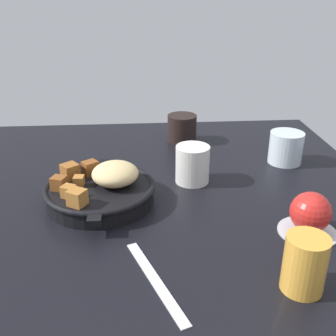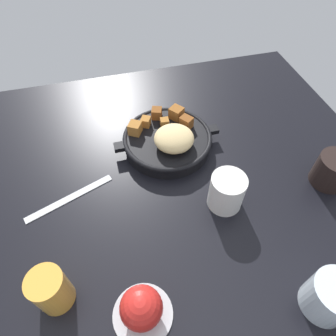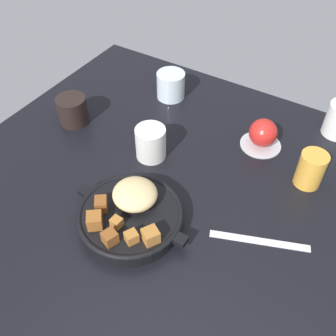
# 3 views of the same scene
# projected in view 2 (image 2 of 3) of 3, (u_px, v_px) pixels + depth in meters

# --- Properties ---
(ground_plane) EXTENTS (0.99, 0.93, 0.02)m
(ground_plane) POSITION_uv_depth(u_px,v_px,m) (177.00, 188.00, 0.68)
(ground_plane) COLOR black
(cast_iron_skillet) EXTENTS (0.26, 0.22, 0.08)m
(cast_iron_skillet) POSITION_uv_depth(u_px,v_px,m) (168.00, 139.00, 0.72)
(cast_iron_skillet) COLOR black
(cast_iron_skillet) RESTS_ON ground_plane
(saucer_plate) EXTENTS (0.10, 0.10, 0.01)m
(saucer_plate) POSITION_uv_depth(u_px,v_px,m) (143.00, 314.00, 0.49)
(saucer_plate) COLOR #B7BABF
(saucer_plate) RESTS_ON ground_plane
(red_apple) EXTENTS (0.07, 0.07, 0.07)m
(red_apple) POSITION_uv_depth(u_px,v_px,m) (141.00, 308.00, 0.47)
(red_apple) COLOR red
(red_apple) RESTS_ON saucer_plate
(butter_knife) EXTENTS (0.19, 0.09, 0.00)m
(butter_knife) POSITION_uv_depth(u_px,v_px,m) (70.00, 198.00, 0.64)
(butter_knife) COLOR silver
(butter_knife) RESTS_ON ground_plane
(water_glass_short) EXTENTS (0.08, 0.08, 0.08)m
(water_glass_short) POSITION_uv_depth(u_px,v_px,m) (331.00, 297.00, 0.48)
(water_glass_short) COLOR silver
(water_glass_short) RESTS_ON ground_plane
(coffee_mug_dark) EXTENTS (0.08, 0.08, 0.07)m
(coffee_mug_dark) POSITION_uv_depth(u_px,v_px,m) (333.00, 171.00, 0.65)
(coffee_mug_dark) COLOR black
(coffee_mug_dark) RESTS_ON ground_plane
(juice_glass_amber) EXTENTS (0.06, 0.06, 0.08)m
(juice_glass_amber) POSITION_uv_depth(u_px,v_px,m) (51.00, 290.00, 0.48)
(juice_glass_amber) COLOR gold
(juice_glass_amber) RESTS_ON ground_plane
(ceramic_mug_white) EXTENTS (0.07, 0.07, 0.08)m
(ceramic_mug_white) POSITION_uv_depth(u_px,v_px,m) (227.00, 192.00, 0.61)
(ceramic_mug_white) COLOR silver
(ceramic_mug_white) RESTS_ON ground_plane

